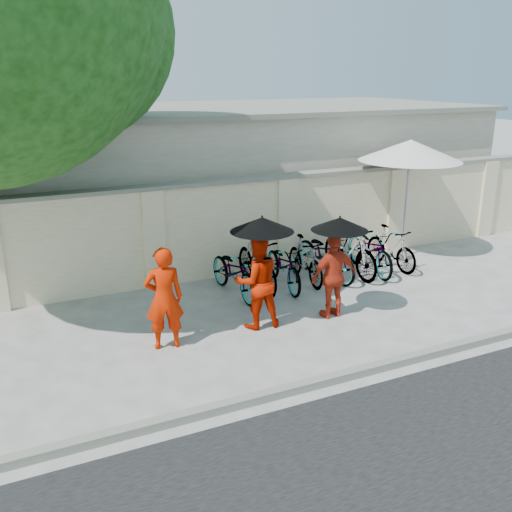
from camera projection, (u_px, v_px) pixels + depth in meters
name	position (u px, v px, depth m)	size (l,w,h in m)	color
ground	(266.00, 337.00, 9.47)	(80.00, 80.00, 0.00)	#A9A7A3
kerb	(320.00, 382.00, 7.99)	(40.00, 0.16, 0.12)	slate
compound_wall	(242.00, 227.00, 12.32)	(20.00, 0.30, 2.00)	beige
building_behind	(220.00, 170.00, 15.81)	(14.00, 6.00, 3.20)	beige
monk_left	(164.00, 298.00, 8.90)	(0.61, 0.40, 1.67)	red
monk_center	(257.00, 281.00, 9.64)	(0.80, 0.63, 1.66)	#B61700
parasol_center	(262.00, 224.00, 9.28)	(1.06, 1.06, 1.02)	black
monk_right	(334.00, 276.00, 10.05)	(0.90, 0.38, 1.54)	#B72C15
parasol_right	(340.00, 224.00, 9.70)	(0.99, 0.99, 0.98)	black
patio_umbrella	(410.00, 152.00, 12.81)	(2.40, 2.40, 2.76)	slate
bike_0	(235.00, 272.00, 11.14)	(0.64, 1.85, 0.97)	#A1A1AF
bike_1	(257.00, 262.00, 11.45)	(0.52, 1.86, 1.11)	#A1A1AF
bike_2	(284.00, 265.00, 11.57)	(0.62, 1.77, 0.93)	#A1A1AF
bike_3	(305.00, 260.00, 11.84)	(0.45, 1.60, 0.96)	#A1A1AF
bike_4	(326.00, 254.00, 12.12)	(0.67, 1.93, 1.01)	#A1A1AF
bike_5	(350.00, 250.00, 12.23)	(0.53, 1.87, 1.12)	#A1A1AF
bike_6	(370.00, 249.00, 12.48)	(0.67, 1.91, 1.00)	#A1A1AF
bike_7	(391.00, 248.00, 12.67)	(0.45, 1.58, 0.95)	#A1A1AF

